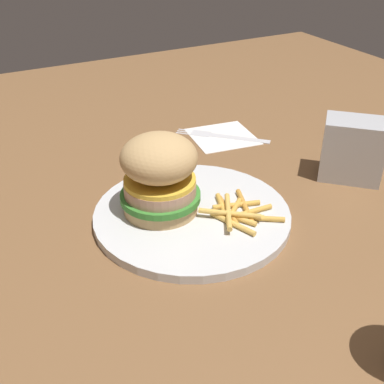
# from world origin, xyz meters

# --- Properties ---
(ground_plane) EXTENTS (1.60, 1.60, 0.00)m
(ground_plane) POSITION_xyz_m (0.00, 0.00, 0.00)
(ground_plane) COLOR brown
(plate) EXTENTS (0.26, 0.26, 0.01)m
(plate) POSITION_xyz_m (0.01, -0.03, 0.01)
(plate) COLOR silver
(plate) RESTS_ON ground_plane
(sandwich) EXTENTS (0.11, 0.11, 0.11)m
(sandwich) POSITION_xyz_m (0.04, -0.05, 0.07)
(sandwich) COLOR tan
(sandwich) RESTS_ON plate
(fries_pile) EXTENTS (0.10, 0.10, 0.01)m
(fries_pile) POSITION_xyz_m (-0.04, 0.01, 0.02)
(fries_pile) COLOR gold
(fries_pile) RESTS_ON plate
(napkin) EXTENTS (0.12, 0.12, 0.00)m
(napkin) POSITION_xyz_m (-0.17, -0.23, 0.00)
(napkin) COLOR white
(napkin) RESTS_ON ground_plane
(fork) EXTENTS (0.13, 0.13, 0.00)m
(fork) POSITION_xyz_m (-0.16, -0.23, 0.00)
(fork) COLOR silver
(fork) RESTS_ON napkin
(napkin_dispenser) EXTENTS (0.11, 0.11, 0.09)m
(napkin_dispenser) POSITION_xyz_m (-0.26, -0.02, 0.05)
(napkin_dispenser) COLOR #B7BABF
(napkin_dispenser) RESTS_ON ground_plane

